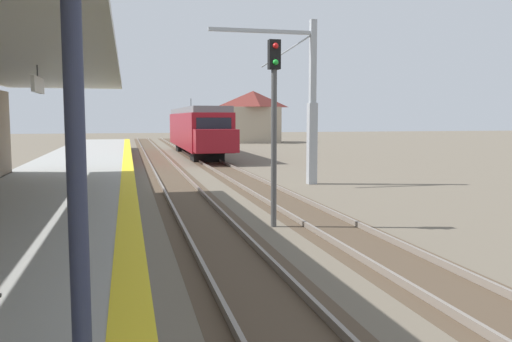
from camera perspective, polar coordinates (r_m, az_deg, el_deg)
The scene contains 7 objects.
station_platform at distance 16.24m, azimuth -21.49°, elevation -3.96°, with size 5.00×80.00×0.91m.
track_pair_nearest_platform at distance 20.21m, azimuth -7.42°, elevation -2.92°, with size 2.34×120.00×0.16m.
track_pair_middle at distance 20.85m, azimuth 1.92°, elevation -2.61°, with size 2.34×120.00×0.16m.
approaching_train at distance 43.51m, azimuth -6.35°, elevation 4.52°, with size 2.93×19.60×4.76m.
rail_signal_post at distance 14.80m, azimuth 1.95°, elevation 6.20°, with size 0.32×0.34×5.20m.
catenary_pylon_far_side at distance 24.60m, azimuth 5.41°, elevation 6.94°, with size 5.00×0.40×7.50m.
distant_trackside_house at distance 66.52m, azimuth -0.32°, elevation 5.96°, with size 6.60×5.28×6.40m.
Camera 1 is at (-0.25, 0.13, 3.07)m, focal length 37.25 mm.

